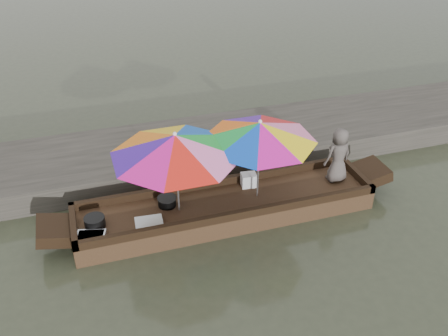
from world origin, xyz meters
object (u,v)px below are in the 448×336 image
object	(u,v)px
tray_scallop	(149,222)
umbrella_stern	(259,159)
cooking_pot	(95,222)
umbrella_bow	(177,173)
boat_hull	(226,209)
tray_crayfish	(91,237)
vendor	(338,155)
supply_bag	(249,180)
charcoal_grill	(167,202)

from	to	relation	value
tray_scallop	umbrella_stern	size ratio (longest dim) A/B	0.23
cooking_pot	umbrella_bow	world-z (taller)	umbrella_bow
boat_hull	umbrella_stern	distance (m)	1.13
tray_scallop	umbrella_stern	bearing A→B (deg)	6.45
tray_crayfish	umbrella_bow	xyz separation A→B (m)	(1.56, 0.36, 0.73)
boat_hull	vendor	size ratio (longest dim) A/B	4.95
vendor	umbrella_stern	size ratio (longest dim) A/B	0.55
tray_scallop	umbrella_bow	world-z (taller)	umbrella_bow
tray_scallop	umbrella_stern	xyz separation A→B (m)	(2.06, 0.23, 0.74)
cooking_pot	supply_bag	bearing A→B (deg)	7.46
tray_crayfish	charcoal_grill	size ratio (longest dim) A/B	1.43
vendor	umbrella_bow	xyz separation A→B (m)	(-3.11, -0.04, 0.22)
boat_hull	umbrella_bow	size ratio (longest dim) A/B	2.45
vendor	umbrella_bow	size ratio (longest dim) A/B	0.49
boat_hull	supply_bag	bearing A→B (deg)	31.71
tray_scallop	supply_bag	bearing A→B (deg)	16.15
supply_bag	umbrella_stern	distance (m)	0.74
charcoal_grill	vendor	bearing A→B (deg)	-2.64
tray_scallop	umbrella_stern	distance (m)	2.20
supply_bag	umbrella_bow	xyz separation A→B (m)	(-1.43, -0.35, 0.65)
tray_scallop	umbrella_bow	xyz separation A→B (m)	(0.58, 0.23, 0.74)
cooking_pot	umbrella_bow	xyz separation A→B (m)	(1.46, 0.03, 0.68)
umbrella_stern	boat_hull	bearing A→B (deg)	180.00
tray_crayfish	charcoal_grill	distance (m)	1.49
tray_crayfish	supply_bag	distance (m)	3.08
tray_scallop	umbrella_stern	world-z (taller)	umbrella_stern
boat_hull	tray_crayfish	xyz separation A→B (m)	(-2.43, -0.36, 0.22)
cooking_pot	tray_crayfish	world-z (taller)	cooking_pot
vendor	boat_hull	bearing A→B (deg)	-6.03
tray_crayfish	cooking_pot	bearing A→B (deg)	73.25
vendor	tray_scallop	bearing A→B (deg)	-2.85
boat_hull	tray_scallop	bearing A→B (deg)	-170.87
boat_hull	cooking_pot	bearing A→B (deg)	-179.31
charcoal_grill	boat_hull	bearing A→B (deg)	-10.58
vendor	supply_bag	bearing A→B (deg)	-17.54
tray_scallop	vendor	size ratio (longest dim) A/B	0.42
boat_hull	umbrella_stern	xyz separation A→B (m)	(0.61, 0.00, 0.95)
cooking_pot	umbrella_stern	size ratio (longest dim) A/B	0.17
boat_hull	vendor	xyz separation A→B (m)	(2.24, 0.04, 0.73)
supply_bag	umbrella_stern	bearing A→B (deg)	-83.07
tray_crayfish	charcoal_grill	world-z (taller)	charcoal_grill
cooking_pot	tray_scallop	distance (m)	0.91
tray_scallop	vendor	world-z (taller)	vendor
umbrella_stern	charcoal_grill	bearing A→B (deg)	173.29
cooking_pot	tray_crayfish	distance (m)	0.35
supply_bag	umbrella_bow	world-z (taller)	umbrella_bow
umbrella_stern	tray_scallop	bearing A→B (deg)	-173.55
charcoal_grill	supply_bag	distance (m)	1.61
cooking_pot	umbrella_bow	bearing A→B (deg)	1.10
charcoal_grill	cooking_pot	bearing A→B (deg)	-170.22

